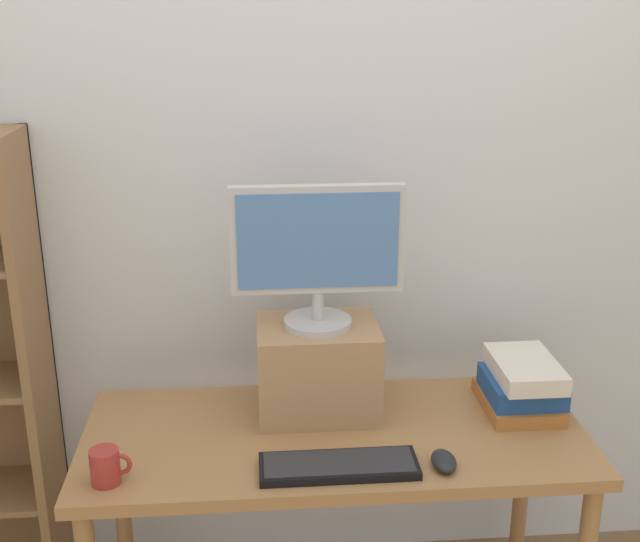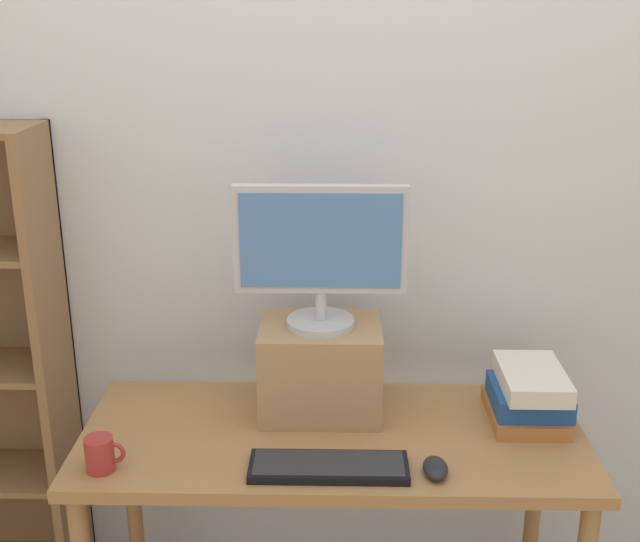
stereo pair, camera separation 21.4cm
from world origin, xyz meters
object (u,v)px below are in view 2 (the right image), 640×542
object	(u,v)px
riser_box	(321,368)
coffee_mug	(101,454)
computer_monitor	(321,250)
keyboard	(329,467)
book_stack	(529,395)
desk	(333,458)
computer_mouse	(435,468)

from	to	relation	value
riser_box	coffee_mug	size ratio (longest dim) A/B	3.31
computer_monitor	keyboard	xyz separation A→B (m)	(0.03, -0.32, -0.48)
book_stack	keyboard	bearing A→B (deg)	-154.00
computer_monitor	desk	bearing A→B (deg)	-73.91
computer_monitor	coffee_mug	distance (m)	0.79
riser_box	book_stack	distance (m)	0.60
coffee_mug	computer_monitor	bearing A→B (deg)	30.64
computer_mouse	coffee_mug	size ratio (longest dim) A/B	0.99
riser_box	coffee_mug	world-z (taller)	riser_box
riser_box	computer_mouse	world-z (taller)	riser_box
computer_mouse	riser_box	bearing A→B (deg)	131.93
book_stack	computer_monitor	bearing A→B (deg)	175.62
desk	computer_monitor	xyz separation A→B (m)	(-0.04, 0.13, 0.58)
desk	coffee_mug	xyz separation A→B (m)	(-0.59, -0.20, 0.13)
riser_box	desk	bearing A→B (deg)	-74.08
computer_mouse	book_stack	size ratio (longest dim) A/B	0.37
computer_monitor	book_stack	world-z (taller)	computer_monitor
computer_mouse	computer_monitor	bearing A→B (deg)	132.06
computer_mouse	coffee_mug	bearing A→B (deg)	179.85
desk	keyboard	distance (m)	0.22
computer_mouse	keyboard	bearing A→B (deg)	178.08
riser_box	book_stack	bearing A→B (deg)	-4.52
desk	computer_monitor	distance (m)	0.59
keyboard	coffee_mug	distance (m)	0.58
riser_box	computer_monitor	bearing A→B (deg)	-90.00
riser_box	computer_mouse	size ratio (longest dim) A/B	3.33
riser_box	computer_monitor	xyz separation A→B (m)	(0.00, -0.00, 0.36)
computer_monitor	computer_mouse	size ratio (longest dim) A/B	4.61
riser_box	keyboard	size ratio (longest dim) A/B	0.85
keyboard	book_stack	xyz separation A→B (m)	(0.57, 0.28, 0.07)
keyboard	book_stack	bearing A→B (deg)	26.00
desk	riser_box	bearing A→B (deg)	105.92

